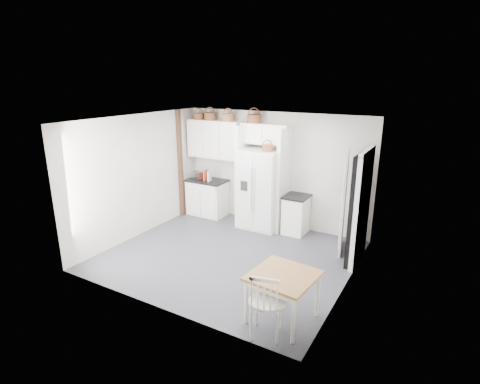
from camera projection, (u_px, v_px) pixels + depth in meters
The scene contains 27 objects.
floor at pixel (229, 255), 7.27m from camera, with size 4.50×4.50×0.00m, color #2E2F35.
ceiling at pixel (228, 120), 6.51m from camera, with size 4.50×4.50×0.00m, color white.
wall_back at pixel (274, 169), 8.55m from camera, with size 4.50×4.50×0.00m, color silver.
wall_left at pixel (139, 176), 7.97m from camera, with size 4.00×4.00×0.00m, color silver.
wall_right at pixel (351, 212), 5.82m from camera, with size 4.00×4.00×0.00m, color silver.
refrigerator at pixel (261, 189), 8.44m from camera, with size 0.93×0.75×1.80m, color white.
base_cab_left at pixel (208, 198), 9.35m from camera, with size 0.93×0.59×0.87m, color white.
base_cab_right at pixel (296, 215), 8.23m from camera, with size 0.47×0.56×0.82m, color white.
dining_table at pixel (282, 297), 5.25m from camera, with size 0.85×0.85×0.71m, color olive.
windsor_chair at pixel (267, 302), 4.88m from camera, with size 0.49×0.45×1.01m, color white.
counter_left at pixel (207, 180), 9.22m from camera, with size 0.97×0.63×0.04m, color black.
counter_right at pixel (297, 197), 8.11m from camera, with size 0.50×0.60×0.04m, color black.
toaster at pixel (197, 175), 9.22m from camera, with size 0.29×0.17×0.20m, color silver.
cookbook_red at pixel (206, 175), 9.10m from camera, with size 0.04×0.17×0.26m, color #B83D2A.
cookbook_cream at pixel (210, 176), 9.05m from camera, with size 0.04×0.16×0.25m, color silver.
basket_upper_a at pixel (199, 116), 9.02m from camera, with size 0.26×0.26×0.15m, color brown.
basket_upper_b at pixel (210, 116), 8.85m from camera, with size 0.29×0.29×0.17m, color brown.
basket_upper_c at pixel (228, 117), 8.62m from camera, with size 0.29×0.29×0.17m, color brown.
basket_bridge_a at pixel (254, 119), 8.29m from camera, with size 0.33×0.33×0.18m, color brown.
basket_fridge_b at pixel (268, 148), 7.98m from camera, with size 0.25×0.25×0.13m, color brown.
upper_cabinet at pixel (215, 139), 8.95m from camera, with size 1.40×0.34×0.90m, color white.
bridge_cabinet at pixel (266, 134), 8.24m from camera, with size 1.12×0.34×0.45m, color white.
fridge_panel_left at pixel (243, 175), 8.66m from camera, with size 0.08×0.60×2.30m, color white.
fridge_panel_right at pixel (283, 181), 8.17m from camera, with size 0.08×0.60×2.30m, color white.
trim_post at pixel (180, 164), 9.06m from camera, with size 0.09×0.09×2.60m, color #341F0E.
doorway_void at pixel (359, 209), 6.77m from camera, with size 0.18×0.85×2.05m, color black.
door_slab at pixel (344, 201), 7.22m from camera, with size 0.80×0.04×2.05m, color white.
Camera 1 is at (3.47, -5.61, 3.29)m, focal length 28.00 mm.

